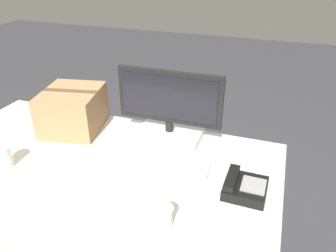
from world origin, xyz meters
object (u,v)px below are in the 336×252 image
at_px(keyboard, 166,164).
at_px(cardboard_box, 73,110).
at_px(desk_phone, 244,187).
at_px(paper_cup_right, 163,216).
at_px(paper_cup_left, 4,157).
at_px(monitor, 169,113).

bearing_deg(keyboard, cardboard_box, 160.55).
height_order(desk_phone, paper_cup_right, paper_cup_right).
xyz_separation_m(paper_cup_right, cardboard_box, (-0.76, 0.56, 0.07)).
distance_m(paper_cup_left, paper_cup_right, 0.86).
relative_size(desk_phone, paper_cup_left, 1.74).
bearing_deg(paper_cup_left, monitor, 37.99).
bearing_deg(paper_cup_left, desk_phone, 9.51).
distance_m(desk_phone, paper_cup_left, 1.14).
bearing_deg(desk_phone, cardboard_box, 166.92).
bearing_deg(monitor, keyboard, -73.87).
relative_size(desk_phone, paper_cup_right, 2.18).
xyz_separation_m(monitor, paper_cup_left, (-0.66, -0.52, -0.10)).
bearing_deg(paper_cup_right, keyboard, 107.81).
height_order(paper_cup_left, cardboard_box, cardboard_box).
relative_size(paper_cup_left, cardboard_box, 0.26).
height_order(desk_phone, paper_cup_left, paper_cup_left).
height_order(desk_phone, cardboard_box, cardboard_box).
bearing_deg(cardboard_box, desk_phone, -14.35).
height_order(keyboard, desk_phone, desk_phone).
height_order(keyboard, cardboard_box, cardboard_box).
bearing_deg(cardboard_box, keyboard, -16.28).
xyz_separation_m(paper_cup_left, paper_cup_right, (0.86, -0.11, -0.01)).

